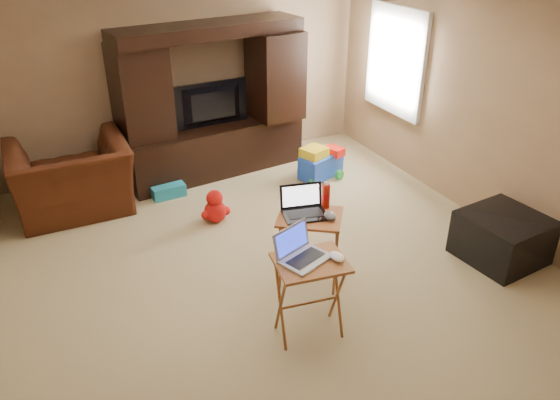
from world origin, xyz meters
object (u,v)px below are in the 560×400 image
television (214,106)px  water_bottle (326,196)px  ottoman (502,237)px  laptop_left (306,247)px  entertainment_center (212,102)px  mouse_right (330,216)px  tray_table_left (310,298)px  laptop_right (305,204)px  plush_toy (215,206)px  recliner (72,179)px  push_toy (321,162)px  child_rocker (164,174)px  mouse_left (337,257)px  tray_table_right (309,250)px

television → water_bottle: (0.14, -2.59, -0.09)m
ottoman → laptop_left: (-2.28, -0.13, 0.60)m
entertainment_center → mouse_right: entertainment_center is taller
tray_table_left → laptop_right: (0.28, 0.63, 0.49)m
ottoman → water_bottle: water_bottle is taller
laptop_left → plush_toy: bearing=70.0°
plush_toy → laptop_right: 1.62m
television → recliner: (-1.83, -0.29, -0.51)m
push_toy → ottoman: ottoman is taller
entertainment_center → child_rocker: size_ratio=4.40×
ottoman → tray_table_left: tray_table_left is taller
recliner → mouse_left: size_ratio=8.77×
child_rocker → laptop_left: size_ratio=1.43×
plush_toy → mouse_left: mouse_left is taller
recliner → laptop_right: 2.96m
ottoman → laptop_right: size_ratio=1.92×
push_toy → laptop_left: bearing=-142.2°
child_rocker → recliner: bearing=174.8°
tray_table_right → water_bottle: (0.20, 0.08, 0.47)m
push_toy → water_bottle: bearing=-139.0°
tray_table_right → laptop_left: bearing=-85.5°
entertainment_center → child_rocker: bearing=-162.1°
ottoman → child_rocker: bearing=133.4°
ottoman → laptop_left: laptop_left is taller
plush_toy → tray_table_left: tray_table_left is taller
mouse_left → mouse_right: 0.61m
entertainment_center → plush_toy: entertainment_center is taller
push_toy → mouse_left: 3.00m
recliner → laptop_right: (1.73, -2.36, 0.43)m
plush_toy → tray_table_left: (0.08, -2.07, 0.16)m
mouse_right → mouse_left: bearing=-115.0°
plush_toy → entertainment_center: bearing=70.1°
laptop_right → television: bearing=100.2°
plush_toy → laptop_right: (0.36, -1.44, 0.65)m
ottoman → tray_table_left: bearing=-176.0°
television → mouse_right: 2.80m
television → laptop_right: (-0.10, -2.65, -0.08)m
entertainment_center → recliner: bearing=-176.2°
child_rocker → plush_toy: size_ratio=1.38×
child_rocker → tray_table_left: tray_table_left is taller
mouse_left → mouse_right: size_ratio=0.98×
ottoman → mouse_right: size_ratio=4.95×
push_toy → tray_table_right: 2.31m
recliner → plush_toy: size_ratio=3.27×
television → tray_table_left: (-0.38, -3.28, -0.57)m
entertainment_center → ottoman: (1.87, -3.16, -0.73)m
water_bottle → ottoman: bearing=-17.0°
water_bottle → recliner: bearing=130.5°
laptop_left → water_bottle: laptop_left is taller
television → recliner: bearing=5.8°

